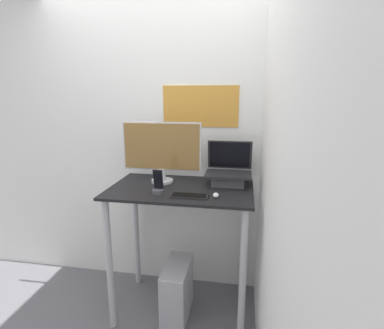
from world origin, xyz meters
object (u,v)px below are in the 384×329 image
at_px(monitor, 162,151).
at_px(computer_tower, 177,291).
at_px(keyboard, 189,196).
at_px(cell_phone, 158,187).
at_px(laptop, 228,174).
at_px(mouse, 216,195).

height_order(monitor, computer_tower, monitor).
bearing_deg(computer_tower, keyboard, -43.21).
xyz_separation_m(keyboard, cell_phone, (-0.23, 0.04, 0.03)).
bearing_deg(cell_phone, monitor, 99.06).
relative_size(keyboard, cell_phone, 1.49).
distance_m(laptop, mouse, 0.33).
bearing_deg(laptop, monitor, -176.42).
xyz_separation_m(laptop, computer_tower, (-0.36, -0.23, -0.90)).
distance_m(cell_phone, computer_tower, 0.87).
bearing_deg(keyboard, laptop, 54.79).
distance_m(monitor, computer_tower, 1.10).
height_order(laptop, cell_phone, laptop).
bearing_deg(laptop, mouse, -101.71).
height_order(cell_phone, computer_tower, cell_phone).
relative_size(monitor, keyboard, 2.44).
relative_size(laptop, mouse, 5.24).
bearing_deg(laptop, keyboard, -125.21).
height_order(laptop, keyboard, laptop).
bearing_deg(mouse, cell_phone, 177.73).
bearing_deg(keyboard, mouse, 9.08).
bearing_deg(monitor, computer_tower, -52.42).
bearing_deg(cell_phone, laptop, 32.34).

